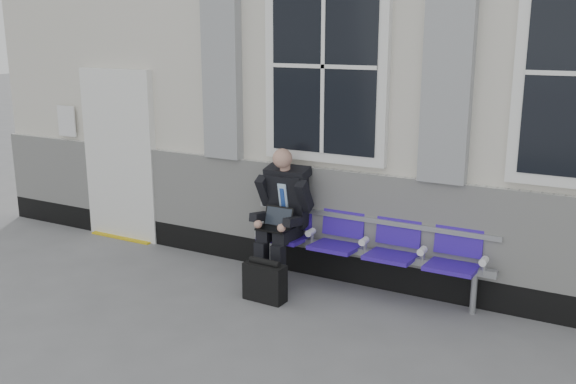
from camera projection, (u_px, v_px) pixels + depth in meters
The scene contains 4 objects.
station_building at pixel (576, 65), 7.14m from camera, with size 14.40×4.40×4.49m.
bench at pixel (367, 239), 6.47m from camera, with size 2.60×0.47×0.91m.
businessman at pixel (283, 210), 6.73m from camera, with size 0.57×0.77×1.42m.
briefcase at pixel (265, 281), 6.31m from camera, with size 0.43×0.19×0.43m.
Camera 1 is at (0.71, -4.45, 2.59)m, focal length 40.00 mm.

